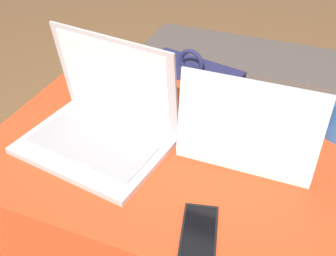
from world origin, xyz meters
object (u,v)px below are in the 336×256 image
laptop_far (249,136)px  backpack (191,119)px  laptop_near (101,123)px  cell_phone (199,233)px

laptop_far → backpack: (-0.29, 0.42, -0.31)m
laptop_far → backpack: bearing=-55.6°
laptop_near → cell_phone: size_ratio=2.47×
backpack → laptop_near: bearing=93.9°
laptop_far → cell_phone: laptop_far is taller
laptop_far → cell_phone: bearing=83.4°
laptop_near → laptop_far: size_ratio=1.22×
cell_phone → laptop_far: bearing=70.5°
laptop_near → backpack: bearing=89.4°
backpack → cell_phone: bearing=122.4°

